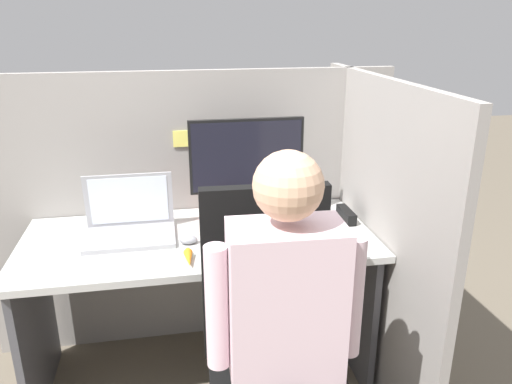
{
  "coord_description": "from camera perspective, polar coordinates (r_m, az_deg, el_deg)",
  "views": [
    {
      "loc": [
        -0.12,
        -1.66,
        1.64
      ],
      "look_at": [
        0.22,
        0.17,
        0.98
      ],
      "focal_mm": 35.0,
      "sensor_mm": 36.0,
      "label": 1
    }
  ],
  "objects": [
    {
      "name": "monitor",
      "position": [
        2.26,
        -1.05,
        3.48
      ],
      "size": [
        0.52,
        0.23,
        0.4
      ],
      "color": "black",
      "rests_on": "paper_box"
    },
    {
      "name": "mouse",
      "position": [
        2.12,
        -7.7,
        -5.45
      ],
      "size": [
        0.07,
        0.05,
        0.04
      ],
      "color": "gray",
      "rests_on": "desk"
    },
    {
      "name": "stapler",
      "position": [
        2.38,
        10.27,
        -2.58
      ],
      "size": [
        0.04,
        0.16,
        0.05
      ],
      "color": "black",
      "rests_on": "desk"
    },
    {
      "name": "carrot_toy",
      "position": [
        1.97,
        -7.68,
        -7.54
      ],
      "size": [
        0.04,
        0.14,
        0.04
      ],
      "color": "orange",
      "rests_on": "desk"
    },
    {
      "name": "cubicle_panel_right",
      "position": [
        2.32,
        13.33,
        -4.77
      ],
      "size": [
        0.04,
        1.31,
        1.4
      ],
      "color": "gray",
      "rests_on": "ground"
    },
    {
      "name": "desk",
      "position": [
        2.27,
        -6.37,
        -9.06
      ],
      "size": [
        1.52,
        0.68,
        0.73
      ],
      "color": "#B7B7B2",
      "rests_on": "ground"
    },
    {
      "name": "cubicle_panel_back",
      "position": [
        2.54,
        -7.15,
        -2.24
      ],
      "size": [
        2.02,
        0.05,
        1.4
      ],
      "color": "gray",
      "rests_on": "ground"
    },
    {
      "name": "coffee_mug",
      "position": [
        2.44,
        6.43,
        -1.39
      ],
      "size": [
        0.07,
        0.07,
        0.09
      ],
      "color": "teal",
      "rests_on": "desk"
    },
    {
      "name": "laptop",
      "position": [
        2.23,
        -14.2,
        -3.73
      ],
      "size": [
        0.38,
        0.25,
        0.27
      ],
      "color": "#99999E",
      "rests_on": "desk"
    },
    {
      "name": "office_chair",
      "position": [
        1.77,
        2.14,
        -18.07
      ],
      "size": [
        0.52,
        0.57,
        1.11
      ],
      "color": "black",
      "rests_on": "ground"
    },
    {
      "name": "person",
      "position": [
        1.52,
        3.98,
        -15.98
      ],
      "size": [
        0.48,
        0.45,
        1.29
      ],
      "color": "brown",
      "rests_on": "ground"
    },
    {
      "name": "paper_box",
      "position": [
        2.34,
        -1.01,
        -2.24
      ],
      "size": [
        0.3,
        0.26,
        0.09
      ],
      "color": "red",
      "rests_on": "desk"
    }
  ]
}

